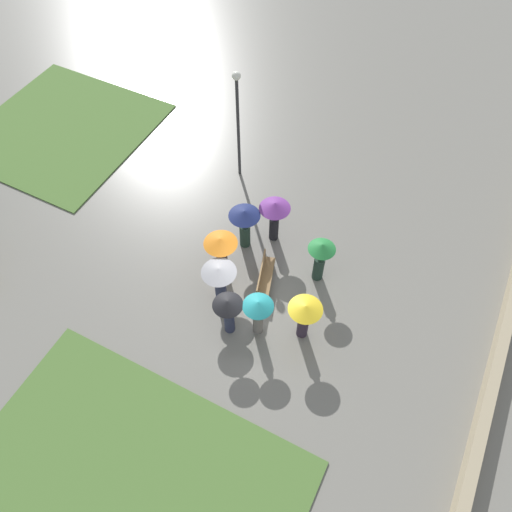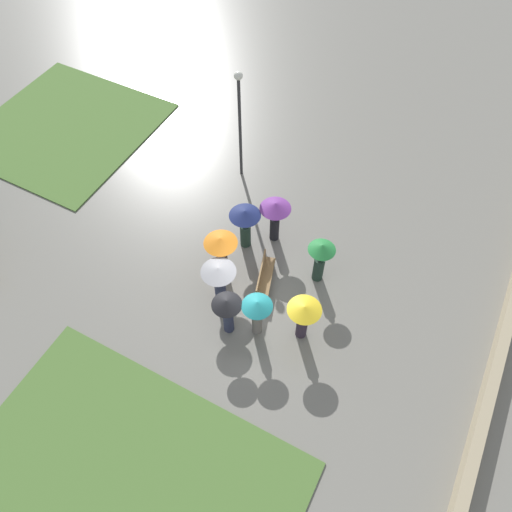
{
  "view_description": "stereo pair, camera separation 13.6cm",
  "coord_description": "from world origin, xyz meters",
  "px_view_note": "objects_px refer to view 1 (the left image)",
  "views": [
    {
      "loc": [
        -7.52,
        -4.22,
        15.11
      ],
      "look_at": [
        1.51,
        0.37,
        1.05
      ],
      "focal_mm": 35.0,
      "sensor_mm": 36.0,
      "label": 1
    },
    {
      "loc": [
        -7.46,
        -4.34,
        15.11
      ],
      "look_at": [
        1.51,
        0.37,
        1.05
      ],
      "focal_mm": 35.0,
      "sensor_mm": 36.0,
      "label": 2
    }
  ],
  "objects_px": {
    "park_bench": "(264,277)",
    "crowd_person_grey": "(219,278)",
    "crowd_person_purple": "(275,212)",
    "crowd_person_black": "(228,310)",
    "lamp_post": "(238,114)",
    "crowd_person_yellow": "(304,315)",
    "crowd_person_navy": "(245,221)",
    "crowd_person_green": "(321,256)",
    "crowd_person_teal": "(258,310)",
    "crowd_person_orange": "(221,249)"
  },
  "relations": [
    {
      "from": "crowd_person_purple",
      "to": "crowd_person_yellow",
      "type": "distance_m",
      "value": 4.18
    },
    {
      "from": "lamp_post",
      "to": "crowd_person_purple",
      "type": "relative_size",
      "value": 2.48
    },
    {
      "from": "crowd_person_black",
      "to": "crowd_person_yellow",
      "type": "bearing_deg",
      "value": -110.11
    },
    {
      "from": "crowd_person_yellow",
      "to": "park_bench",
      "type": "bearing_deg",
      "value": -145.28
    },
    {
      "from": "park_bench",
      "to": "crowd_person_yellow",
      "type": "bearing_deg",
      "value": -137.74
    },
    {
      "from": "park_bench",
      "to": "crowd_person_orange",
      "type": "bearing_deg",
      "value": 81.36
    },
    {
      "from": "crowd_person_green",
      "to": "park_bench",
      "type": "bearing_deg",
      "value": 142.43
    },
    {
      "from": "crowd_person_teal",
      "to": "crowd_person_grey",
      "type": "bearing_deg",
      "value": 144.91
    },
    {
      "from": "crowd_person_teal",
      "to": "crowd_person_navy",
      "type": "bearing_deg",
      "value": 106.28
    },
    {
      "from": "crowd_person_orange",
      "to": "crowd_person_green",
      "type": "relative_size",
      "value": 1.04
    },
    {
      "from": "park_bench",
      "to": "crowd_person_grey",
      "type": "bearing_deg",
      "value": 122.58
    },
    {
      "from": "crowd_person_orange",
      "to": "crowd_person_grey",
      "type": "distance_m",
      "value": 1.12
    },
    {
      "from": "crowd_person_yellow",
      "to": "crowd_person_navy",
      "type": "bearing_deg",
      "value": -150.45
    },
    {
      "from": "crowd_person_navy",
      "to": "crowd_person_yellow",
      "type": "bearing_deg",
      "value": -142.18
    },
    {
      "from": "crowd_person_grey",
      "to": "crowd_person_teal",
      "type": "bearing_deg",
      "value": -171.97
    },
    {
      "from": "crowd_person_purple",
      "to": "crowd_person_orange",
      "type": "relative_size",
      "value": 0.98
    },
    {
      "from": "park_bench",
      "to": "crowd_person_navy",
      "type": "xyz_separation_m",
      "value": [
        1.29,
        1.43,
        0.86
      ]
    },
    {
      "from": "lamp_post",
      "to": "crowd_person_grey",
      "type": "xyz_separation_m",
      "value": [
        -5.76,
        -2.34,
        -1.76
      ]
    },
    {
      "from": "park_bench",
      "to": "crowd_person_grey",
      "type": "distance_m",
      "value": 1.83
    },
    {
      "from": "crowd_person_navy",
      "to": "crowd_person_teal",
      "type": "bearing_deg",
      "value": -162.03
    },
    {
      "from": "crowd_person_navy",
      "to": "crowd_person_orange",
      "type": "bearing_deg",
      "value": 159.69
    },
    {
      "from": "crowd_person_black",
      "to": "crowd_person_green",
      "type": "relative_size",
      "value": 0.94
    },
    {
      "from": "crowd_person_purple",
      "to": "crowd_person_green",
      "type": "bearing_deg",
      "value": -83.62
    },
    {
      "from": "crowd_person_black",
      "to": "crowd_person_grey",
      "type": "distance_m",
      "value": 1.23
    },
    {
      "from": "lamp_post",
      "to": "crowd_person_purple",
      "type": "distance_m",
      "value": 4.05
    },
    {
      "from": "park_bench",
      "to": "crowd_person_grey",
      "type": "relative_size",
      "value": 0.97
    },
    {
      "from": "crowd_person_teal",
      "to": "crowd_person_yellow",
      "type": "bearing_deg",
      "value": 4.29
    },
    {
      "from": "crowd_person_orange",
      "to": "crowd_person_teal",
      "type": "xyz_separation_m",
      "value": [
        -1.52,
        -2.18,
        -0.11
      ]
    },
    {
      "from": "crowd_person_purple",
      "to": "crowd_person_teal",
      "type": "distance_m",
      "value": 4.02
    },
    {
      "from": "crowd_person_grey",
      "to": "crowd_person_purple",
      "type": "bearing_deg",
      "value": -72.41
    },
    {
      "from": "crowd_person_purple",
      "to": "crowd_person_teal",
      "type": "bearing_deg",
      "value": -132.63
    },
    {
      "from": "crowd_person_grey",
      "to": "lamp_post",
      "type": "bearing_deg",
      "value": -42.83
    },
    {
      "from": "lamp_post",
      "to": "crowd_person_navy",
      "type": "bearing_deg",
      "value": -148.88
    },
    {
      "from": "crowd_person_orange",
      "to": "crowd_person_navy",
      "type": "distance_m",
      "value": 1.53
    },
    {
      "from": "lamp_post",
      "to": "crowd_person_orange",
      "type": "distance_m",
      "value": 5.36
    },
    {
      "from": "lamp_post",
      "to": "crowd_person_black",
      "type": "height_order",
      "value": "lamp_post"
    },
    {
      "from": "lamp_post",
      "to": "crowd_person_navy",
      "type": "height_order",
      "value": "lamp_post"
    },
    {
      "from": "crowd_person_grey",
      "to": "crowd_person_teal",
      "type": "xyz_separation_m",
      "value": [
        -0.52,
        -1.69,
        0.01
      ]
    },
    {
      "from": "crowd_person_purple",
      "to": "crowd_person_black",
      "type": "bearing_deg",
      "value": -145.53
    },
    {
      "from": "crowd_person_navy",
      "to": "crowd_person_yellow",
      "type": "xyz_separation_m",
      "value": [
        -2.48,
        -3.44,
        -0.08
      ]
    },
    {
      "from": "lamp_post",
      "to": "crowd_person_orange",
      "type": "bearing_deg",
      "value": -158.75
    },
    {
      "from": "crowd_person_purple",
      "to": "crowd_person_green",
      "type": "relative_size",
      "value": 1.01
    },
    {
      "from": "crowd_person_purple",
      "to": "crowd_person_yellow",
      "type": "bearing_deg",
      "value": -112.06
    },
    {
      "from": "crowd_person_grey",
      "to": "crowd_person_yellow",
      "type": "bearing_deg",
      "value": -154.16
    },
    {
      "from": "crowd_person_purple",
      "to": "crowd_person_black",
      "type": "height_order",
      "value": "crowd_person_purple"
    },
    {
      "from": "lamp_post",
      "to": "crowd_person_green",
      "type": "xyz_separation_m",
      "value": [
        -3.38,
        -4.97,
        -1.8
      ]
    },
    {
      "from": "crowd_person_yellow",
      "to": "crowd_person_green",
      "type": "distance_m",
      "value": 2.37
    },
    {
      "from": "park_bench",
      "to": "crowd_person_green",
      "type": "height_order",
      "value": "crowd_person_green"
    },
    {
      "from": "crowd_person_purple",
      "to": "crowd_person_yellow",
      "type": "xyz_separation_m",
      "value": [
        -3.25,
        -2.62,
        -0.21
      ]
    },
    {
      "from": "park_bench",
      "to": "crowd_person_navy",
      "type": "height_order",
      "value": "crowd_person_navy"
    }
  ]
}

